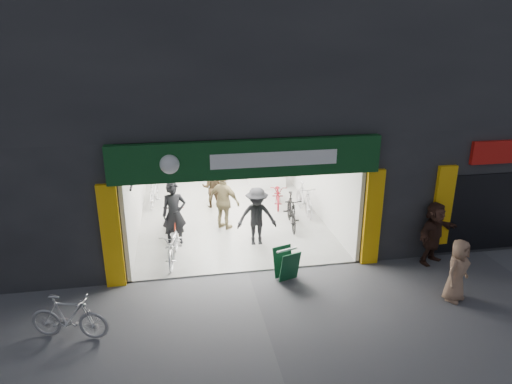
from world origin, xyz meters
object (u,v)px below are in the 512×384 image
object	(u,v)px
bike_right_front	(291,211)
parked_bike	(69,317)
pedestrian_near	(457,270)
sandwich_board	(286,263)
bike_left_front	(174,245)

from	to	relation	value
bike_right_front	parked_bike	distance (m)	7.33
bike_right_front	parked_bike	bearing A→B (deg)	-134.73
parked_bike	pedestrian_near	size ratio (longest dim) A/B	1.07
bike_right_front	sandwich_board	xyz separation A→B (m)	(-0.92, -3.11, -0.09)
parked_bike	pedestrian_near	bearing A→B (deg)	-74.92
bike_right_front	sandwich_board	distance (m)	3.24
bike_left_front	sandwich_board	distance (m)	3.11
bike_right_front	parked_bike	world-z (taller)	bike_right_front
bike_left_front	parked_bike	distance (m)	3.60
pedestrian_near	bike_left_front	bearing A→B (deg)	123.72
bike_right_front	pedestrian_near	world-z (taller)	pedestrian_near
pedestrian_near	sandwich_board	world-z (taller)	pedestrian_near
parked_bike	sandwich_board	size ratio (longest dim) A/B	2.00
pedestrian_near	sandwich_board	bearing A→B (deg)	125.96
parked_bike	bike_right_front	bearing A→B (deg)	-35.77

